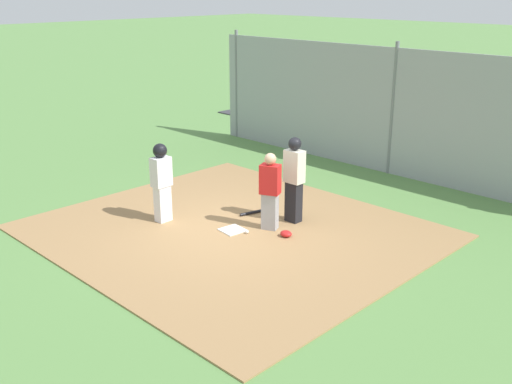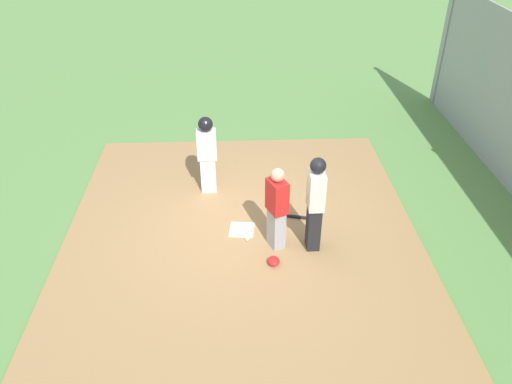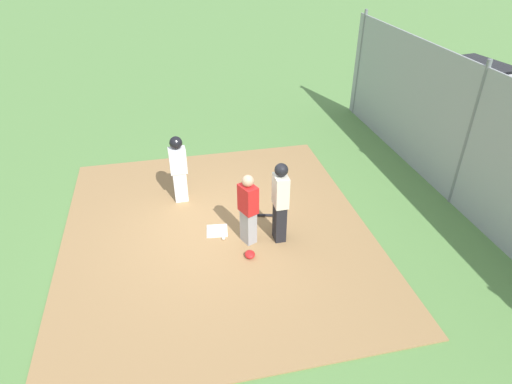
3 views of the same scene
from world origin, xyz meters
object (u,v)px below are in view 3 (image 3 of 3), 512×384
(baseball, at_px, (224,238))
(parked_car_dark, at_px, (474,81))
(home_plate, at_px, (217,231))
(catcher_mask, at_px, (250,254))
(runner, at_px, (178,165))
(catcher, at_px, (248,209))
(umpire, at_px, (280,201))
(baseball_bat, at_px, (261,215))

(baseball, height_order, parked_car_dark, parked_car_dark)
(home_plate, relative_size, catcher_mask, 1.83)
(home_plate, bearing_deg, runner, 24.63)
(home_plate, relative_size, catcher, 0.28)
(catcher, height_order, umpire, umpire)
(home_plate, height_order, umpire, umpire)
(home_plate, relative_size, parked_car_dark, 0.10)
(catcher, relative_size, umpire, 0.88)
(umpire, bearing_deg, catcher_mask, 30.92)
(home_plate, height_order, runner, runner)
(home_plate, bearing_deg, umpire, -112.97)
(baseball_bat, bearing_deg, catcher_mask, 82.81)
(home_plate, xyz_separation_m, umpire, (-0.52, -1.23, 0.93))
(parked_car_dark, bearing_deg, baseball, 113.65)
(umpire, relative_size, baseball, 23.93)
(umpire, bearing_deg, catcher, -6.51)
(runner, xyz_separation_m, parked_car_dark, (4.75, -11.09, -0.35))
(catcher_mask, height_order, baseball, catcher_mask)
(umpire, distance_m, catcher_mask, 1.21)
(baseball, bearing_deg, runner, 23.18)
(runner, bearing_deg, baseball_bat, 55.87)
(catcher_mask, relative_size, baseball, 3.24)
(catcher, height_order, baseball, catcher)
(umpire, xyz_separation_m, baseball, (0.21, 1.14, -0.90))
(catcher, bearing_deg, parked_car_dark, -169.80)
(runner, bearing_deg, parked_car_dark, 111.37)
(baseball_bat, height_order, baseball, baseball)
(umpire, distance_m, runner, 2.68)
(catcher, distance_m, runner, 2.23)
(runner, height_order, baseball_bat, runner)
(runner, distance_m, catcher_mask, 2.77)
(runner, xyz_separation_m, baseball, (-1.71, -0.73, -0.90))
(catcher_mask, distance_m, baseball, 0.77)
(catcher_mask, bearing_deg, runner, 26.10)
(catcher_mask, distance_m, parked_car_dark, 12.23)
(catcher, xyz_separation_m, umpire, (-0.06, -0.64, 0.13))
(home_plate, distance_m, baseball_bat, 1.09)
(umpire, height_order, parked_car_dark, umpire)
(home_plate, xyz_separation_m, baseball_bat, (0.34, -1.04, 0.02))
(catcher, relative_size, baseball_bat, 1.89)
(baseball_bat, xyz_separation_m, baseball, (-0.65, 0.95, 0.01))
(baseball, bearing_deg, home_plate, 16.31)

